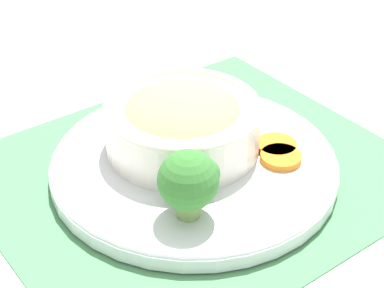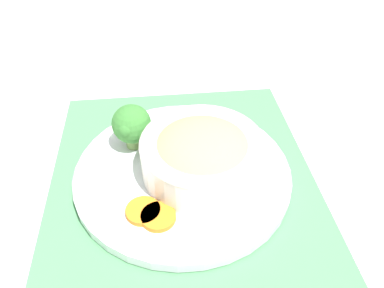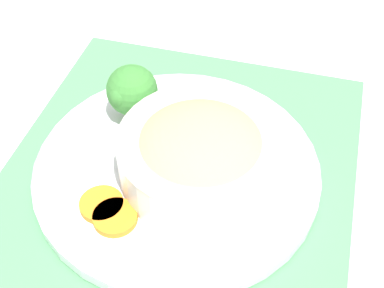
{
  "view_description": "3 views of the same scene",
  "coord_description": "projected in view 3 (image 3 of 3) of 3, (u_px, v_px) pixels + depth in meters",
  "views": [
    {
      "loc": [
        0.39,
        0.45,
        0.45
      ],
      "look_at": [
        0.01,
        0.01,
        0.05
      ],
      "focal_mm": 60.0,
      "sensor_mm": 36.0,
      "label": 1
    },
    {
      "loc": [
        -0.4,
        0.06,
        0.42
      ],
      "look_at": [
        0.01,
        -0.02,
        0.06
      ],
      "focal_mm": 35.0,
      "sensor_mm": 36.0,
      "label": 2
    },
    {
      "loc": [
        -0.4,
        -0.1,
        0.48
      ],
      "look_at": [
        0.02,
        -0.01,
        0.04
      ],
      "focal_mm": 50.0,
      "sensor_mm": 36.0,
      "label": 3
    }
  ],
  "objects": [
    {
      "name": "broccoli_floret",
      "position": [
        132.0,
        91.0,
        0.64
      ],
      "size": [
        0.06,
        0.06,
        0.08
      ],
      "color": "#759E51",
      "rests_on": "plate"
    },
    {
      "name": "bowl",
      "position": [
        200.0,
        152.0,
        0.58
      ],
      "size": [
        0.18,
        0.18,
        0.07
      ],
      "color": "silver",
      "rests_on": "plate"
    },
    {
      "name": "ground_plane",
      "position": [
        177.0,
        176.0,
        0.63
      ],
      "size": [
        4.0,
        4.0,
        0.0
      ],
      "primitive_type": "plane",
      "color": "white"
    },
    {
      "name": "placemat",
      "position": [
        177.0,
        175.0,
        0.63
      ],
      "size": [
        0.49,
        0.44,
        0.0
      ],
      "color": "#4C8C59",
      "rests_on": "ground_plane"
    },
    {
      "name": "plate",
      "position": [
        177.0,
        168.0,
        0.62
      ],
      "size": [
        0.33,
        0.33,
        0.02
      ],
      "color": "silver",
      "rests_on": "placemat"
    },
    {
      "name": "carrot_slice_near",
      "position": [
        102.0,
        204.0,
        0.57
      ],
      "size": [
        0.05,
        0.05,
        0.01
      ],
      "color": "orange",
      "rests_on": "plate"
    },
    {
      "name": "carrot_slice_middle",
      "position": [
        115.0,
        217.0,
        0.56
      ],
      "size": [
        0.05,
        0.05,
        0.01
      ],
      "color": "orange",
      "rests_on": "plate"
    }
  ]
}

